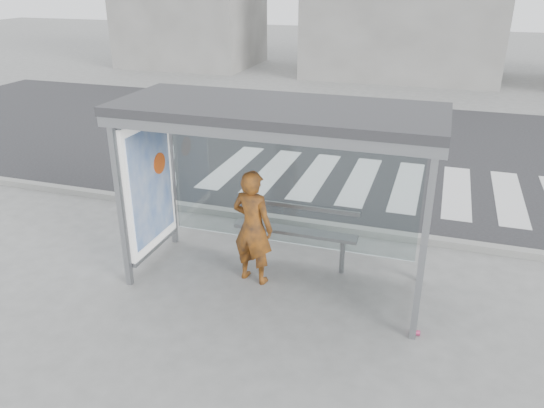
{
  "coord_description": "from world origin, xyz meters",
  "views": [
    {
      "loc": [
        2.01,
        -6.33,
        4.15
      ],
      "look_at": [
        -0.12,
        0.2,
        1.15
      ],
      "focal_mm": 35.0,
      "sensor_mm": 36.0,
      "label": 1
    }
  ],
  "objects_px": {
    "bus_shelter": "(251,149)",
    "bench": "(295,231)",
    "person": "(253,227)",
    "soda_can": "(415,332)"
  },
  "relations": [
    {
      "from": "bus_shelter",
      "to": "soda_can",
      "type": "distance_m",
      "value": 3.17
    },
    {
      "from": "person",
      "to": "soda_can",
      "type": "distance_m",
      "value": 2.58
    },
    {
      "from": "person",
      "to": "bench",
      "type": "relative_size",
      "value": 0.9
    },
    {
      "from": "bus_shelter",
      "to": "bench",
      "type": "distance_m",
      "value": 1.58
    },
    {
      "from": "bus_shelter",
      "to": "person",
      "type": "bearing_deg",
      "value": -68.87
    },
    {
      "from": "bus_shelter",
      "to": "soda_can",
      "type": "bearing_deg",
      "value": -16.17
    },
    {
      "from": "bench",
      "to": "soda_can",
      "type": "height_order",
      "value": "bench"
    },
    {
      "from": "bus_shelter",
      "to": "bench",
      "type": "bearing_deg",
      "value": 46.72
    },
    {
      "from": "bus_shelter",
      "to": "bench",
      "type": "xyz_separation_m",
      "value": [
        0.49,
        0.52,
        -1.41
      ]
    },
    {
      "from": "person",
      "to": "bench",
      "type": "xyz_separation_m",
      "value": [
        0.46,
        0.61,
        -0.28
      ]
    }
  ]
}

